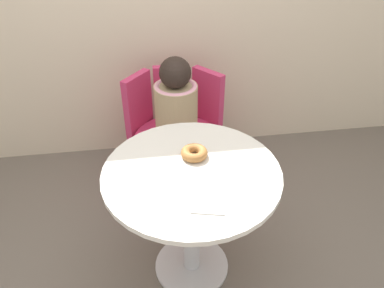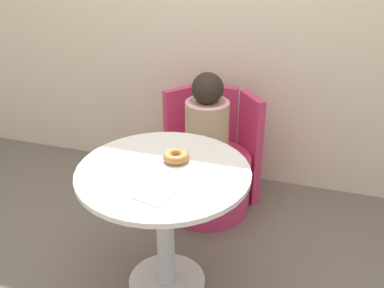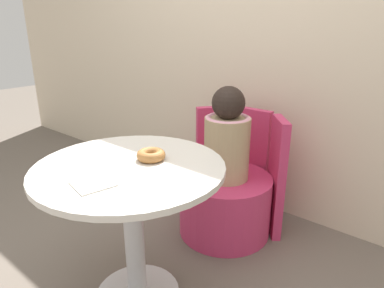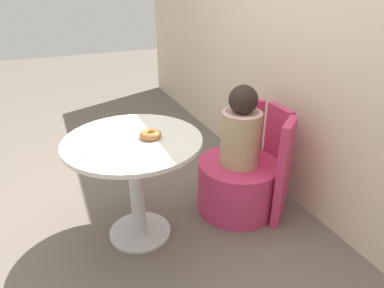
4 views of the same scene
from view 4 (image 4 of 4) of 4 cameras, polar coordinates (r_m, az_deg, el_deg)
The scene contains 8 objects.
ground_plane at distance 2.37m, azimuth -7.97°, elevation -13.00°, with size 12.00×12.00×0.00m, color #665B51.
back_wall at distance 2.40m, azimuth 18.31°, elevation 18.04°, with size 6.00×0.06×2.40m.
round_table at distance 2.01m, azimuth -9.54°, elevation -3.18°, with size 0.79×0.79×0.67m.
tub_chair at distance 2.41m, azimuth 7.58°, elevation -6.88°, with size 0.55×0.55×0.36m.
booth_backrest at distance 2.44m, azimuth 12.44°, elevation -2.13°, with size 0.64×0.24×0.71m.
child_figure at distance 2.21m, azimuth 8.21°, elevation 2.39°, with size 0.26×0.26×0.53m.
donut at distance 1.93m, azimuth -6.93°, elevation 1.60°, with size 0.12×0.12×0.04m.
paper_napkin at distance 1.88m, azimuth -15.54°, elevation -0.58°, with size 0.16×0.16×0.01m.
Camera 4 is at (1.80, -0.43, 1.48)m, focal length 32.00 mm.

